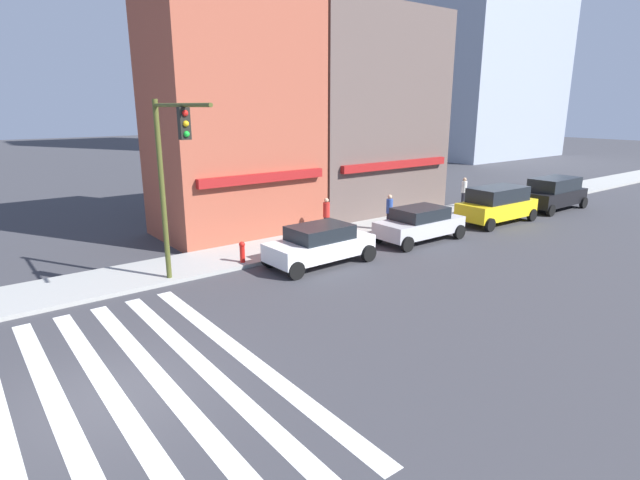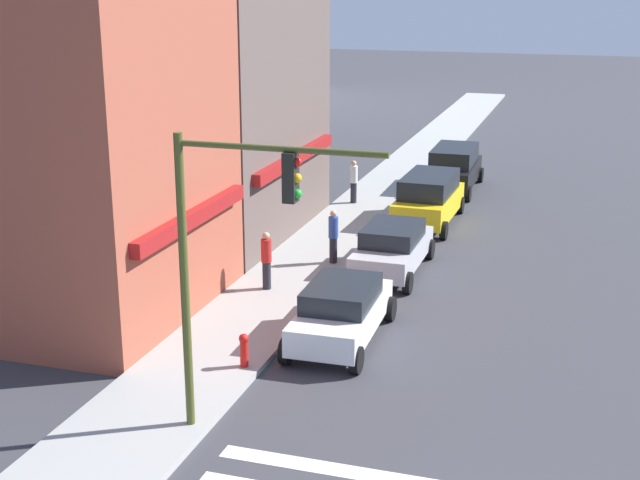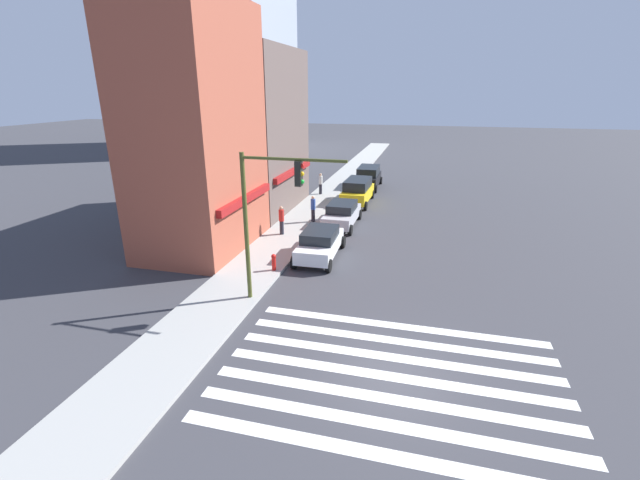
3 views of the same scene
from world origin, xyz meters
The scene contains 13 objects.
ground_plane centered at (0.00, 0.00, 0.00)m, with size 200.00×200.00×0.00m, color #38383D.
sidewalk_left centered at (0.00, 7.50, 0.07)m, with size 120.00×3.00×0.15m.
crosswalk_stripes centered at (0.00, 0.00, 0.00)m, with size 6.79×10.80×0.01m.
storefront_row centered at (13.67, 11.50, 6.04)m, with size 16.77×5.30×12.93m.
traffic_signal centered at (3.77, 5.46, 4.29)m, with size 0.32×4.24×6.34m.
sedan_white centered at (9.30, 4.70, 0.84)m, with size 4.44×2.02×1.59m.
sedan_silver centered at (15.15, 4.70, 0.84)m, with size 4.41×2.02×1.59m.
suv_yellow centered at (21.27, 4.70, 1.03)m, with size 4.74×2.12×1.94m.
suv_black centered at (27.15, 4.70, 1.03)m, with size 4.72×2.12×1.94m.
pedestrian_blue_shirt centered at (15.12, 6.67, 1.07)m, with size 0.32×0.32×1.77m.
pedestrian_red_jacket centered at (12.10, 7.85, 1.07)m, with size 0.32×0.32×1.77m.
pedestrian_white_shirt centered at (23.02, 8.16, 1.07)m, with size 0.32×0.32×1.77m.
fire_hydrant centered at (6.75, 6.40, 0.61)m, with size 0.24×0.24×0.84m.
Camera 1 is at (-2.27, -10.36, 6.12)m, focal length 28.00 mm.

